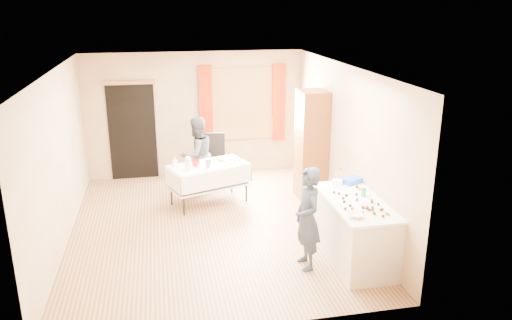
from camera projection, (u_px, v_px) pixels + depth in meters
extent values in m
cube|color=#9E7047|center=(212.00, 227.00, 8.26)|extent=(4.50, 5.50, 0.02)
cube|color=white|center=(207.00, 68.00, 7.46)|extent=(4.50, 5.50, 0.02)
cube|color=tan|center=(195.00, 115.00, 10.44)|extent=(4.50, 0.02, 2.60)
cube|color=tan|center=(238.00, 225.00, 5.28)|extent=(4.50, 0.02, 2.60)
cube|color=tan|center=(58.00, 160.00, 7.44)|extent=(0.02, 5.50, 2.60)
cube|color=tan|center=(345.00, 144.00, 8.28)|extent=(0.02, 5.50, 2.60)
cube|color=olive|center=(242.00, 104.00, 10.53)|extent=(1.32, 0.06, 1.52)
cube|color=white|center=(242.00, 104.00, 10.51)|extent=(1.20, 0.02, 1.40)
cube|color=#9C2708|center=(206.00, 106.00, 10.34)|extent=(0.28, 0.06, 1.65)
cube|color=#9C2708|center=(279.00, 103.00, 10.63)|extent=(0.28, 0.06, 1.65)
cube|color=black|center=(132.00, 132.00, 10.26)|extent=(0.95, 0.04, 2.00)
cube|color=olive|center=(129.00, 83.00, 9.92)|extent=(1.05, 0.06, 0.08)
cube|color=brown|center=(311.00, 145.00, 9.22)|extent=(0.50, 0.60, 2.04)
cube|color=beige|center=(354.00, 231.00, 7.11)|extent=(0.72, 1.58, 0.86)
cube|color=white|center=(356.00, 201.00, 6.97)|extent=(0.78, 1.64, 0.04)
cube|color=white|center=(208.00, 165.00, 9.02)|extent=(1.52, 1.11, 0.04)
cube|color=black|center=(215.00, 162.00, 10.10)|extent=(0.45, 0.45, 0.06)
cube|color=black|center=(215.00, 147.00, 10.20)|extent=(0.42, 0.08, 0.60)
imported|color=#20293C|center=(307.00, 219.00, 6.81)|extent=(0.57, 0.41, 1.46)
imported|color=black|center=(197.00, 155.00, 9.60)|extent=(1.22, 1.21, 1.47)
cylinder|color=green|center=(364.00, 192.00, 7.08)|extent=(0.08, 0.08, 0.12)
imported|color=white|center=(355.00, 215.00, 6.41)|extent=(0.33, 0.33, 0.05)
cube|color=white|center=(337.00, 182.00, 7.54)|extent=(0.18, 0.15, 0.08)
cube|color=blue|center=(352.00, 180.00, 7.61)|extent=(0.36, 0.31, 0.08)
cylinder|color=silver|center=(188.00, 164.00, 8.67)|extent=(0.13, 0.13, 0.22)
imported|color=red|center=(196.00, 163.00, 8.91)|extent=(0.24, 0.24, 0.11)
imported|color=red|center=(208.00, 164.00, 8.85)|extent=(0.14, 0.14, 0.12)
imported|color=white|center=(221.00, 159.00, 9.22)|extent=(0.32, 0.32, 0.05)
cube|color=white|center=(234.00, 161.00, 9.16)|extent=(0.32, 0.27, 0.02)
imported|color=white|center=(175.00, 162.00, 8.87)|extent=(0.11, 0.11, 0.18)
sphere|color=#3F2314|center=(353.00, 210.00, 6.57)|extent=(0.04, 0.04, 0.04)
sphere|color=black|center=(378.00, 204.00, 6.77)|extent=(0.04, 0.04, 0.04)
sphere|color=black|center=(334.00, 192.00, 7.20)|extent=(0.04, 0.04, 0.04)
sphere|color=black|center=(363.00, 207.00, 6.66)|extent=(0.04, 0.04, 0.04)
sphere|color=black|center=(339.00, 193.00, 7.14)|extent=(0.04, 0.04, 0.04)
sphere|color=black|center=(374.00, 213.00, 6.49)|extent=(0.04, 0.04, 0.04)
sphere|color=#3F2314|center=(389.00, 214.00, 6.45)|extent=(0.04, 0.04, 0.04)
sphere|color=black|center=(350.00, 206.00, 6.72)|extent=(0.04, 0.04, 0.04)
sphere|color=black|center=(372.00, 202.00, 6.84)|extent=(0.04, 0.04, 0.04)
sphere|color=black|center=(365.00, 192.00, 7.19)|extent=(0.04, 0.04, 0.04)
sphere|color=black|center=(345.00, 208.00, 6.63)|extent=(0.04, 0.04, 0.04)
sphere|color=black|center=(374.00, 213.00, 6.47)|extent=(0.04, 0.04, 0.04)
sphere|color=#3F2314|center=(372.00, 200.00, 6.93)|extent=(0.04, 0.04, 0.04)
sphere|color=black|center=(367.00, 208.00, 6.64)|extent=(0.04, 0.04, 0.04)
sphere|color=black|center=(353.00, 209.00, 6.62)|extent=(0.04, 0.04, 0.04)
sphere|color=black|center=(373.00, 210.00, 6.59)|extent=(0.04, 0.04, 0.04)
sphere|color=black|center=(344.00, 202.00, 6.85)|extent=(0.04, 0.04, 0.04)
sphere|color=black|center=(346.00, 195.00, 7.08)|extent=(0.04, 0.04, 0.04)
sphere|color=#3F2314|center=(386.00, 214.00, 6.46)|extent=(0.04, 0.04, 0.04)
sphere|color=black|center=(357.00, 200.00, 6.92)|extent=(0.04, 0.04, 0.04)
sphere|color=black|center=(362.00, 212.00, 6.50)|extent=(0.04, 0.04, 0.04)
sphere|color=black|center=(381.00, 210.00, 6.59)|extent=(0.04, 0.04, 0.04)
sphere|color=black|center=(382.00, 209.00, 6.60)|extent=(0.04, 0.04, 0.04)
sphere|color=black|center=(372.00, 207.00, 6.66)|extent=(0.04, 0.04, 0.04)
sphere|color=#3F2314|center=(360.00, 189.00, 7.31)|extent=(0.04, 0.04, 0.04)
sphere|color=black|center=(357.00, 187.00, 7.39)|extent=(0.04, 0.04, 0.04)
sphere|color=black|center=(356.00, 194.00, 7.11)|extent=(0.04, 0.04, 0.04)
sphere|color=black|center=(369.00, 209.00, 6.60)|extent=(0.04, 0.04, 0.04)
sphere|color=black|center=(367.00, 207.00, 6.67)|extent=(0.04, 0.04, 0.04)
sphere|color=black|center=(347.00, 195.00, 7.08)|extent=(0.04, 0.04, 0.04)
sphere|color=#3F2314|center=(363.00, 207.00, 6.67)|extent=(0.04, 0.04, 0.04)
sphere|color=black|center=(383.00, 216.00, 6.39)|extent=(0.04, 0.04, 0.04)
sphere|color=black|center=(343.00, 198.00, 6.98)|extent=(0.04, 0.04, 0.04)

